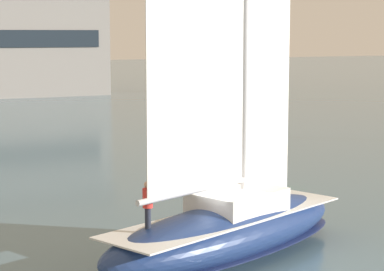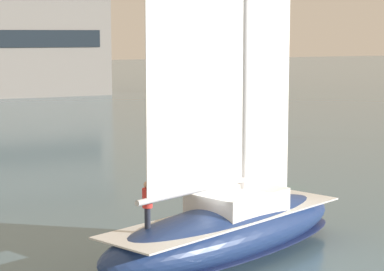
{
  "view_description": "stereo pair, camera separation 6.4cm",
  "coord_description": "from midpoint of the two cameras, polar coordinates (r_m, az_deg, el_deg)",
  "views": [
    {
      "loc": [
        -12.35,
        -23.43,
        8.18
      ],
      "look_at": [
        0.0,
        3.0,
        4.2
      ],
      "focal_mm": 70.0,
      "sensor_mm": 36.0,
      "label": 1
    },
    {
      "loc": [
        -12.3,
        -23.46,
        8.18
      ],
      "look_at": [
        0.0,
        3.0,
        4.2
      ],
      "focal_mm": 70.0,
      "sensor_mm": 36.0,
      "label": 2
    }
  ],
  "objects": [
    {
      "name": "sailboat_main",
      "position": [
        27.39,
        2.76,
        -6.83
      ],
      "size": [
        12.49,
        7.75,
        16.63
      ],
      "color": "navy",
      "rests_on": "ground"
    },
    {
      "name": "channel_buoy",
      "position": [
        40.08,
        6.06,
        -2.79
      ],
      "size": [
        1.2,
        1.2,
        2.17
      ],
      "color": "green",
      "rests_on": "ground"
    },
    {
      "name": "ground_plane",
      "position": [
        27.73,
        2.72,
        -9.4
      ],
      "size": [
        400.0,
        400.0,
        0.0
      ],
      "primitive_type": "plane",
      "color": "slate"
    }
  ]
}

